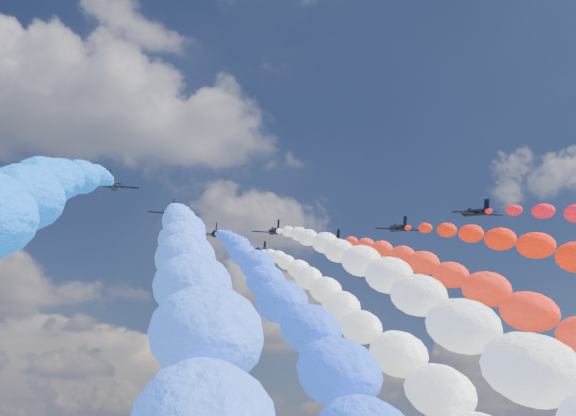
{
  "coord_description": "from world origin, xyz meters",
  "views": [
    {
      "loc": [
        -24.9,
        -119.95,
        65.27
      ],
      "look_at": [
        0.0,
        4.0,
        113.37
      ],
      "focal_mm": 42.92,
      "sensor_mm": 36.0,
      "label": 1
    }
  ],
  "objects": [
    {
      "name": "jet_0",
      "position": [
        -33.1,
        -5.92,
        111.37
      ],
      "size": [
        9.68,
        12.95,
        6.35
      ],
      "primitive_type": null,
      "rotation": [
        0.31,
        0.0,
        -0.04
      ],
      "color": "black"
    },
    {
      "name": "trail_0",
      "position": [
        -33.1,
        -67.79,
        83.52
      ],
      "size": [
        5.7,
        119.43,
        58.23
      ],
      "primitive_type": null,
      "color": "#065BF6"
    },
    {
      "name": "jet_1",
      "position": [
        -22.31,
        5.52,
        111.37
      ],
      "size": [
        9.32,
        12.69,
        6.35
      ],
      "primitive_type": null,
      "rotation": [
        0.31,
        0.0,
        0.01
      ],
      "color": "black"
    },
    {
      "name": "trail_1",
      "position": [
        -22.31,
        -56.35,
        83.52
      ],
      "size": [
        5.7,
        119.43,
        58.23
      ],
      "primitive_type": null,
      "color": "#2F61FF"
    },
    {
      "name": "jet_2",
      "position": [
        -13.01,
        16.95,
        111.37
      ],
      "size": [
        9.74,
        12.99,
        6.35
      ],
      "primitive_type": null,
      "rotation": [
        0.31,
        0.0,
        -0.04
      ],
      "color": "black"
    },
    {
      "name": "trail_2",
      "position": [
        -13.01,
        -44.92,
        83.52
      ],
      "size": [
        5.7,
        119.43,
        58.23
      ],
      "primitive_type": null,
      "color": "#204CFF"
    },
    {
      "name": "jet_3",
      "position": [
        -1.04,
        12.77,
        111.37
      ],
      "size": [
        9.4,
        12.75,
        6.35
      ],
      "primitive_type": null,
      "rotation": [
        0.31,
        0.0,
        -0.01
      ],
      "color": "black"
    },
    {
      "name": "trail_3",
      "position": [
        -1.04,
        -49.1,
        83.52
      ],
      "size": [
        5.7,
        119.43,
        58.23
      ],
      "primitive_type": null,
      "color": "white"
    },
    {
      "name": "jet_4",
      "position": [
        -1.77,
        27.23,
        111.37
      ],
      "size": [
        10.09,
        13.24,
        6.35
      ],
      "primitive_type": null,
      "rotation": [
        0.31,
        0.0,
        0.07
      ],
      "color": "black"
    },
    {
      "name": "trail_4",
      "position": [
        -1.77,
        -34.63,
        83.52
      ],
      "size": [
        5.7,
        119.43,
        58.23
      ],
      "primitive_type": null,
      "color": "white"
    },
    {
      "name": "jet_5",
      "position": [
        12.28,
        16.27,
        111.37
      ],
      "size": [
        9.44,
        12.78,
        6.35
      ],
      "primitive_type": null,
      "rotation": [
        0.31,
        0.0,
        0.02
      ],
      "color": "black"
    },
    {
      "name": "trail_5",
      "position": [
        12.28,
        -45.6,
        83.52
      ],
      "size": [
        5.7,
        119.43,
        58.23
      ],
      "primitive_type": null,
      "color": "red"
    },
    {
      "name": "jet_6",
      "position": [
        23.41,
        5.78,
        111.37
      ],
      "size": [
        9.8,
        13.04,
        6.35
      ],
      "primitive_type": null,
      "rotation": [
        0.31,
        0.0,
        -0.05
      ],
      "color": "black"
    },
    {
      "name": "jet_7",
      "position": [
        34.75,
        -5.92,
        111.37
      ],
      "size": [
        9.56,
        12.86,
        6.35
      ],
      "primitive_type": null,
      "rotation": [
        0.31,
        0.0,
        0.03
      ],
      "color": "black"
    }
  ]
}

